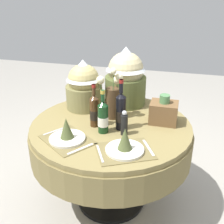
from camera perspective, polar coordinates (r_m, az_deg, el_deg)
ground at (r=2.48m, az=-0.19°, el=-17.52°), size 8.00×8.00×0.00m
dining_table at (r=2.13m, az=-0.21°, el=-5.86°), size 1.21×1.21×0.73m
place_setting_left at (r=1.85m, az=-9.26°, el=-4.44°), size 0.43×0.41×0.16m
place_setting_right at (r=1.71m, az=2.66°, el=-6.75°), size 0.42×0.39×0.16m
flower_vase at (r=2.08m, az=0.19°, el=3.03°), size 0.19×0.15×0.41m
wine_bottle_left at (r=1.89m, az=-1.85°, el=-0.98°), size 0.07×0.07×0.31m
wine_bottle_centre at (r=1.98m, az=-3.65°, el=0.31°), size 0.07×0.07×0.32m
wine_bottle_rear at (r=1.93m, az=1.82°, el=0.19°), size 0.07×0.07×0.37m
pepper_mill at (r=1.88m, az=2.53°, el=-2.42°), size 0.05×0.05×0.18m
gift_tub_back_left at (r=2.27m, az=-5.83°, el=5.91°), size 0.30×0.30×0.41m
gift_tub_back_centre at (r=2.33m, az=2.82°, el=7.66°), size 0.35×0.35×0.49m
woven_basket_side_right at (r=2.08m, az=10.58°, el=0.04°), size 0.20×0.16×0.22m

